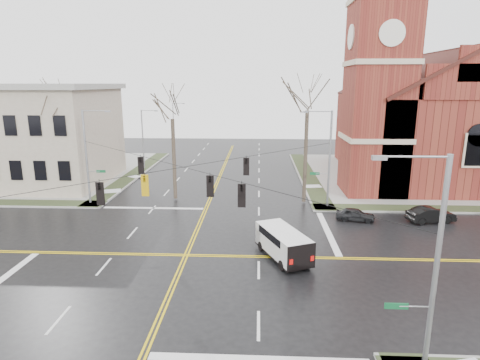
{
  "coord_description": "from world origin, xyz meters",
  "views": [
    {
      "loc": [
        4.91,
        -25.39,
        11.51
      ],
      "look_at": [
        3.44,
        6.0,
        3.92
      ],
      "focal_mm": 30.0,
      "sensor_mm": 36.0,
      "label": 1
    }
  ],
  "objects_px": {
    "signal_pole_ne": "(328,156)",
    "tree_nw_near": "(172,113)",
    "cargo_van": "(282,241)",
    "tree_ne": "(308,104)",
    "signal_pole_se": "(431,267)",
    "streetlight_north_a": "(144,137)",
    "tree_nw_far": "(57,107)",
    "signal_pole_nw": "(88,154)",
    "parked_car_b": "(431,215)",
    "church": "(423,110)",
    "parked_car_a": "(355,214)",
    "streetlight_north_b": "(174,123)"
  },
  "relations": [
    {
      "from": "signal_pole_se",
      "to": "streetlight_north_a",
      "type": "distance_m",
      "value": 45.2
    },
    {
      "from": "signal_pole_ne",
      "to": "signal_pole_se",
      "type": "height_order",
      "value": "same"
    },
    {
      "from": "parked_car_a",
      "to": "tree_nw_near",
      "type": "relative_size",
      "value": 0.27
    },
    {
      "from": "parked_car_b",
      "to": "tree_nw_near",
      "type": "distance_m",
      "value": 25.11
    },
    {
      "from": "signal_pole_ne",
      "to": "tree_nw_near",
      "type": "height_order",
      "value": "tree_nw_near"
    },
    {
      "from": "cargo_van",
      "to": "tree_ne",
      "type": "distance_m",
      "value": 15.69
    },
    {
      "from": "streetlight_north_b",
      "to": "parked_car_b",
      "type": "distance_m",
      "value": 50.53
    },
    {
      "from": "parked_car_b",
      "to": "signal_pole_nw",
      "type": "bearing_deg",
      "value": 70.78
    },
    {
      "from": "streetlight_north_a",
      "to": "tree_nw_far",
      "type": "xyz_separation_m",
      "value": [
        -4.62,
        -13.73,
        4.75
      ]
    },
    {
      "from": "signal_pole_nw",
      "to": "tree_ne",
      "type": "bearing_deg",
      "value": 3.95
    },
    {
      "from": "streetlight_north_b",
      "to": "cargo_van",
      "type": "xyz_separation_m",
      "value": [
        17.2,
        -47.94,
        -3.33
      ]
    },
    {
      "from": "signal_pole_nw",
      "to": "streetlight_north_b",
      "type": "xyz_separation_m",
      "value": [
        0.67,
        36.5,
        -0.48
      ]
    },
    {
      "from": "tree_nw_near",
      "to": "signal_pole_se",
      "type": "bearing_deg",
      "value": -59.29
    },
    {
      "from": "signal_pole_nw",
      "to": "tree_nw_far",
      "type": "relative_size",
      "value": 0.71
    },
    {
      "from": "streetlight_north_b",
      "to": "tree_ne",
      "type": "height_order",
      "value": "tree_ne"
    },
    {
      "from": "signal_pole_nw",
      "to": "parked_car_b",
      "type": "distance_m",
      "value": 31.45
    },
    {
      "from": "church",
      "to": "cargo_van",
      "type": "height_order",
      "value": "church"
    },
    {
      "from": "cargo_van",
      "to": "tree_nw_far",
      "type": "height_order",
      "value": "tree_nw_far"
    },
    {
      "from": "cargo_van",
      "to": "parked_car_b",
      "type": "xyz_separation_m",
      "value": [
        13.06,
        7.65,
        -0.47
      ]
    },
    {
      "from": "signal_pole_ne",
      "to": "streetlight_north_a",
      "type": "distance_m",
      "value": 27.48
    },
    {
      "from": "signal_pole_nw",
      "to": "signal_pole_ne",
      "type": "bearing_deg",
      "value": 0.0
    },
    {
      "from": "parked_car_a",
      "to": "signal_pole_ne",
      "type": "bearing_deg",
      "value": 39.54
    },
    {
      "from": "signal_pole_se",
      "to": "streetlight_north_b",
      "type": "distance_m",
      "value": 63.43
    },
    {
      "from": "cargo_van",
      "to": "tree_nw_far",
      "type": "bearing_deg",
      "value": 123.48
    },
    {
      "from": "streetlight_north_a",
      "to": "cargo_van",
      "type": "height_order",
      "value": "streetlight_north_a"
    },
    {
      "from": "streetlight_north_a",
      "to": "tree_nw_far",
      "type": "bearing_deg",
      "value": -108.62
    },
    {
      "from": "church",
      "to": "tree_nw_far",
      "type": "bearing_deg",
      "value": -165.29
    },
    {
      "from": "signal_pole_ne",
      "to": "signal_pole_se",
      "type": "xyz_separation_m",
      "value": [
        0.0,
        -23.0,
        0.0
      ]
    },
    {
      "from": "signal_pole_ne",
      "to": "tree_nw_far",
      "type": "xyz_separation_m",
      "value": [
        -26.6,
        2.77,
        4.27
      ]
    },
    {
      "from": "cargo_van",
      "to": "tree_nw_far",
      "type": "relative_size",
      "value": 0.42
    },
    {
      "from": "signal_pole_se",
      "to": "tree_ne",
      "type": "xyz_separation_m",
      "value": [
        -1.88,
        24.43,
        4.68
      ]
    },
    {
      "from": "church",
      "to": "signal_pole_nw",
      "type": "height_order",
      "value": "church"
    },
    {
      "from": "church",
      "to": "streetlight_north_b",
      "type": "height_order",
      "value": "church"
    },
    {
      "from": "parked_car_b",
      "to": "tree_ne",
      "type": "xyz_separation_m",
      "value": [
        -10.17,
        5.23,
        8.97
      ]
    },
    {
      "from": "signal_pole_nw",
      "to": "parked_car_a",
      "type": "height_order",
      "value": "signal_pole_nw"
    },
    {
      "from": "signal_pole_ne",
      "to": "parked_car_b",
      "type": "bearing_deg",
      "value": -24.6
    },
    {
      "from": "signal_pole_se",
      "to": "streetlight_north_b",
      "type": "height_order",
      "value": "signal_pole_se"
    },
    {
      "from": "parked_car_a",
      "to": "tree_nw_near",
      "type": "height_order",
      "value": "tree_nw_near"
    },
    {
      "from": "tree_nw_far",
      "to": "tree_ne",
      "type": "height_order",
      "value": "tree_ne"
    },
    {
      "from": "signal_pole_se",
      "to": "parked_car_b",
      "type": "xyz_separation_m",
      "value": [
        8.28,
        19.21,
        -4.28
      ]
    },
    {
      "from": "streetlight_north_a",
      "to": "parked_car_a",
      "type": "bearing_deg",
      "value": -40.18
    },
    {
      "from": "signal_pole_ne",
      "to": "cargo_van",
      "type": "distance_m",
      "value": 12.97
    },
    {
      "from": "signal_pole_ne",
      "to": "streetlight_north_a",
      "type": "height_order",
      "value": "signal_pole_ne"
    },
    {
      "from": "signal_pole_se",
      "to": "tree_nw_near",
      "type": "bearing_deg",
      "value": 120.71
    },
    {
      "from": "signal_pole_nw",
      "to": "parked_car_a",
      "type": "distance_m",
      "value": 25.26
    },
    {
      "from": "signal_pole_ne",
      "to": "tree_nw_far",
      "type": "relative_size",
      "value": 0.71
    },
    {
      "from": "tree_ne",
      "to": "parked_car_a",
      "type": "bearing_deg",
      "value": -53.27
    },
    {
      "from": "tree_nw_far",
      "to": "parked_car_a",
      "type": "bearing_deg",
      "value": -12.8
    },
    {
      "from": "tree_ne",
      "to": "tree_nw_far",
      "type": "bearing_deg",
      "value": 176.9
    },
    {
      "from": "parked_car_b",
      "to": "tree_nw_far",
      "type": "height_order",
      "value": "tree_nw_far"
    }
  ]
}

